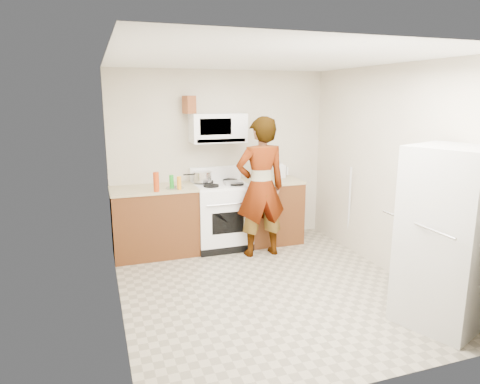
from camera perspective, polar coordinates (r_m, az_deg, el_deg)
name	(u,v)px	position (r m, az deg, el deg)	size (l,w,h in m)	color
floor	(267,287)	(5.00, 3.59, -12.59)	(3.60, 3.60, 0.00)	gray
back_wall	(221,158)	(6.28, -2.52, 4.56)	(3.20, 0.02, 2.50)	beige
right_wall	(391,172)	(5.42, 19.53, 2.57)	(0.02, 3.60, 2.50)	beige
cabinet_left	(155,223)	(5.95, -11.29, -4.02)	(1.12, 0.62, 0.90)	brown
counter_left	(153,189)	(5.83, -11.49, 0.39)	(1.14, 0.64, 0.04)	tan
cabinet_right	(271,212)	(6.39, 4.18, -2.65)	(0.80, 0.62, 0.90)	brown
counter_right	(272,181)	(6.28, 4.25, 1.47)	(0.82, 0.64, 0.04)	tan
gas_range	(221,214)	(6.11, -2.53, -2.97)	(0.76, 0.65, 1.13)	white
microwave	(218,128)	(6.03, -2.99, 8.53)	(0.76, 0.38, 0.40)	white
person	(261,188)	(5.71, 2.78, 0.60)	(0.69, 0.45, 1.88)	tan
fridge	(447,238)	(4.41, 25.86, -5.50)	(0.70, 0.70, 1.70)	silver
kettle	(281,171)	(6.47, 5.51, 2.75)	(0.15, 0.15, 0.18)	white
jug	(189,105)	(5.94, -6.79, 11.49)	(0.14, 0.14, 0.24)	brown
saucepan	(203,177)	(6.04, -5.01, 2.03)	(0.25, 0.25, 0.14)	silver
tray	(233,183)	(5.95, -0.90, 1.24)	(0.25, 0.16, 0.05)	white
bottle_spray	(156,182)	(5.57, -11.11, 1.33)	(0.07, 0.07, 0.25)	#B9380D
bottle_hot_sauce	(179,183)	(5.65, -8.12, 1.20)	(0.06, 0.06, 0.17)	orange
bottle_green_cap	(172,182)	(5.71, -9.11, 1.35)	(0.06, 0.06, 0.18)	#1B9924
pot_lid	(175,188)	(5.74, -8.69, 0.54)	(0.24, 0.24, 0.01)	silver
broom	(349,208)	(6.19, 14.36, -2.06)	(0.03, 0.03, 1.21)	silver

